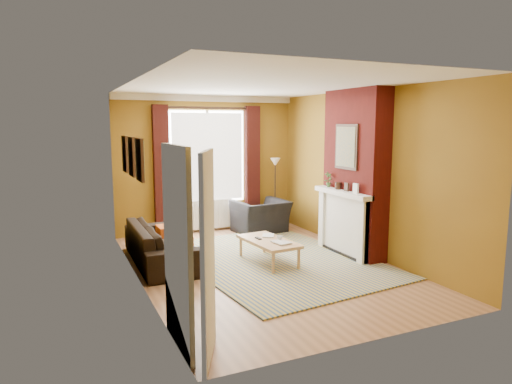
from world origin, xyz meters
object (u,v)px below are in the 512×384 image
(sofa, at_px, (161,244))
(coffee_table, at_px, (269,242))
(armchair, at_px, (261,216))
(floor_lamp, at_px, (275,173))
(wicker_stool, at_px, (252,219))

(sofa, xyz_separation_m, coffee_table, (1.57, -0.75, 0.03))
(armchair, xyz_separation_m, floor_lamp, (0.49, 0.33, 0.85))
(wicker_stool, bearing_deg, armchair, -57.57)
(coffee_table, bearing_deg, floor_lamp, 55.82)
(coffee_table, xyz_separation_m, wicker_stool, (0.66, 2.15, -0.09))
(sofa, bearing_deg, coffee_table, -115.26)
(sofa, bearing_deg, floor_lamp, -60.90)
(coffee_table, bearing_deg, sofa, 148.95)
(wicker_stool, xyz_separation_m, floor_lamp, (0.60, 0.15, 0.93))
(armchair, relative_size, coffee_table, 0.86)
(sofa, distance_m, floor_lamp, 3.35)
(armchair, distance_m, coffee_table, 2.13)
(coffee_table, bearing_deg, wicker_stool, 67.44)
(armchair, relative_size, floor_lamp, 0.68)
(coffee_table, height_order, wicker_stool, wicker_stool)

